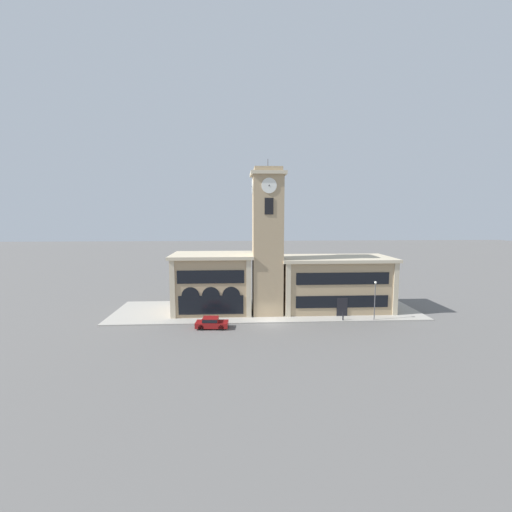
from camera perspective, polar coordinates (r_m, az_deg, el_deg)
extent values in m
plane|color=#605E5B|center=(45.96, 2.37, -11.16)|extent=(300.00, 300.00, 0.00)
cube|color=#A39E93|center=(51.73, 1.73, -9.02)|extent=(44.55, 12.13, 0.15)
cube|color=tan|center=(48.42, 1.93, 1.63)|extent=(4.14, 4.14, 19.62)
cube|color=beige|center=(48.57, 1.97, 13.50)|extent=(4.84, 4.84, 0.45)
cube|color=tan|center=(48.63, 1.98, 14.11)|extent=(3.81, 3.81, 0.60)
cylinder|color=#4C4C51|center=(48.76, 1.98, 15.16)|extent=(0.10, 0.10, 1.20)
cylinder|color=silver|center=(46.29, 2.20, 11.67)|extent=(2.04, 0.10, 2.04)
cylinder|color=black|center=(46.22, 2.20, 11.67)|extent=(0.16, 0.04, 0.16)
cylinder|color=silver|center=(48.26, -0.60, 11.47)|extent=(0.10, 2.04, 2.04)
cylinder|color=black|center=(48.26, -0.68, 11.47)|extent=(0.04, 0.16, 0.16)
cube|color=black|center=(46.14, 2.18, 8.30)|extent=(1.16, 0.10, 2.20)
cube|color=tan|center=(50.97, -7.19, -4.69)|extent=(11.07, 7.70, 8.14)
cube|color=beige|center=(50.30, -7.26, 0.12)|extent=(11.77, 8.40, 0.45)
cube|color=beige|center=(47.84, -13.77, -5.58)|extent=(0.70, 0.16, 8.14)
cube|color=beige|center=(47.02, -1.20, -5.60)|extent=(0.70, 0.16, 8.14)
cube|color=black|center=(46.82, -7.57, -3.48)|extent=(9.07, 0.10, 1.79)
cube|color=black|center=(47.67, -7.50, -8.11)|extent=(8.85, 0.10, 2.61)
cylinder|color=black|center=(47.64, -10.86, -6.56)|extent=(2.43, 0.06, 2.43)
cylinder|color=black|center=(47.34, -7.52, -6.59)|extent=(2.43, 0.06, 2.43)
cylinder|color=black|center=(47.20, -4.15, -6.58)|extent=(2.43, 0.06, 2.43)
cube|color=tan|center=(52.90, 12.98, -4.70)|extent=(15.90, 7.70, 7.57)
cube|color=beige|center=(52.27, 13.10, -0.39)|extent=(16.60, 8.40, 0.45)
cube|color=beige|center=(47.56, 5.40, -5.84)|extent=(0.70, 0.16, 7.57)
cube|color=beige|center=(51.98, 22.30, -5.24)|extent=(0.70, 0.16, 7.57)
cube|color=black|center=(48.93, 14.28, -3.67)|extent=(13.04, 0.10, 1.67)
cube|color=black|center=(49.81, 14.15, -8.31)|extent=(1.50, 0.12, 2.73)
cube|color=black|center=(49.61, 14.17, -7.39)|extent=(13.04, 0.10, 1.70)
cube|color=maroon|center=(44.28, -7.35, -11.21)|extent=(4.15, 2.08, 0.65)
cube|color=maroon|center=(44.12, -7.58, -10.46)|extent=(2.03, 1.78, 0.54)
cube|color=black|center=(44.12, -7.58, -10.46)|extent=(1.96, 1.81, 0.41)
cylinder|color=black|center=(44.96, -5.60, -11.13)|extent=(0.71, 0.26, 0.70)
cylinder|color=black|center=(43.41, -5.82, -11.79)|extent=(0.71, 0.26, 0.70)
cylinder|color=black|center=(45.28, -8.82, -11.05)|extent=(0.71, 0.26, 0.70)
cylinder|color=black|center=(43.74, -9.16, -11.69)|extent=(0.71, 0.26, 0.70)
cylinder|color=#4C4C51|center=(48.96, 19.18, -7.24)|extent=(0.12, 0.12, 4.93)
sphere|color=silver|center=(48.40, 19.30, -4.20)|extent=(0.36, 0.36, 0.36)
cylinder|color=black|center=(48.07, 14.30, -9.81)|extent=(0.18, 0.18, 0.90)
sphere|color=black|center=(47.92, 14.32, -9.20)|extent=(0.16, 0.16, 0.16)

